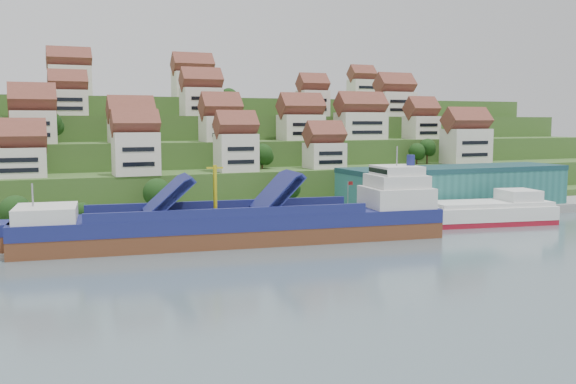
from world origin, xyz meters
name	(u,v)px	position (x,y,z in m)	size (l,w,h in m)	color
ground	(291,240)	(0.00, 0.00, 0.00)	(300.00, 300.00, 0.00)	slate
quay	(345,218)	(20.00, 15.00, 1.10)	(180.00, 14.00, 2.20)	gray
hillside	(174,159)	(0.00, 103.55, 10.66)	(260.00, 128.00, 31.00)	#2D4C1E
hillside_village	(195,120)	(-3.69, 59.42, 23.96)	(156.58, 64.79, 28.94)	silver
hillside_trees	(177,155)	(-13.19, 41.57, 15.19)	(136.13, 62.30, 30.79)	#1B3E14
warehouse	(454,186)	(52.00, 17.00, 7.20)	(60.00, 15.00, 10.00)	#276B66
flagpole	(348,196)	(18.11, 10.00, 6.88)	(1.28, 0.16, 8.00)	gray
cargo_ship	(249,225)	(-8.37, 1.19, 3.43)	(82.80, 22.03, 18.21)	brown
second_ship	(492,213)	(50.90, 1.39, 2.54)	(30.40, 15.45, 8.41)	maroon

